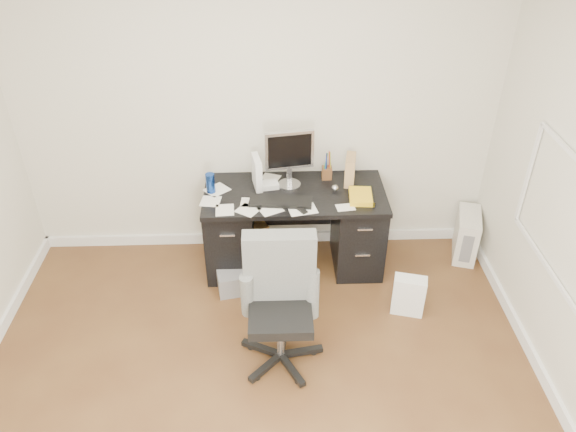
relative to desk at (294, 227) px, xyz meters
name	(u,v)px	position (x,y,z in m)	size (l,w,h in m)	color
ground	(260,423)	(-0.30, -1.65, -0.40)	(4.00, 4.00, 0.00)	#4A2C18
room_shell	(256,210)	(-0.27, -1.62, 1.26)	(4.02, 4.02, 2.71)	beige
desk	(294,227)	(0.00, 0.00, 0.00)	(1.50, 0.70, 0.75)	black
loose_papers	(271,196)	(-0.20, -0.05, 0.35)	(1.10, 0.60, 0.00)	white
lcd_monitor	(289,159)	(-0.04, 0.11, 0.60)	(0.40, 0.23, 0.51)	#BBBABF
keyboard	(281,201)	(-0.12, -0.16, 0.36)	(0.50, 0.17, 0.03)	black
computer_mouse	(335,188)	(0.33, 0.01, 0.38)	(0.06, 0.06, 0.06)	#BBBABF
travel_mug	(210,183)	(-0.69, 0.03, 0.43)	(0.07, 0.07, 0.17)	navy
white_binder	(257,172)	(-0.31, 0.11, 0.48)	(0.11, 0.23, 0.27)	white
magazine_file	(350,170)	(0.47, 0.14, 0.47)	(0.10, 0.21, 0.24)	#AB8453
pen_cup	(327,165)	(0.28, 0.22, 0.47)	(0.10, 0.10, 0.25)	#543418
yellow_book	(362,196)	(0.54, -0.12, 0.37)	(0.20, 0.25, 0.04)	gold
paper_remote	(303,209)	(0.05, -0.26, 0.36)	(0.22, 0.17, 0.02)	white
office_chair	(280,308)	(-0.15, -1.11, 0.11)	(0.57, 0.57, 1.01)	#505250
pc_tower	(466,235)	(1.56, 0.09, -0.19)	(0.19, 0.42, 0.42)	beige
shopping_bag	(409,295)	(0.88, -0.65, -0.23)	(0.25, 0.18, 0.34)	white
wicker_basket	(239,240)	(-0.49, 0.09, -0.19)	(0.41, 0.41, 0.41)	#492E16
desk_printer	(237,278)	(-0.50, -0.31, -0.30)	(0.33, 0.27, 0.19)	slate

